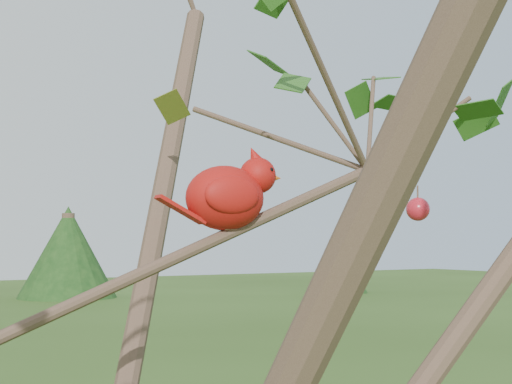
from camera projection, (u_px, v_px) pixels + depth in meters
crabapple_tree at (61, 212)px, 0.91m from camera, size 2.35×2.05×2.95m
cardinal at (229, 195)px, 1.14m from camera, size 0.20×0.11×0.14m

